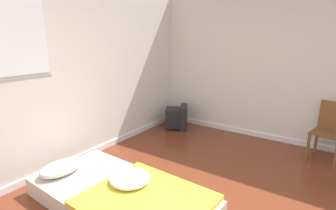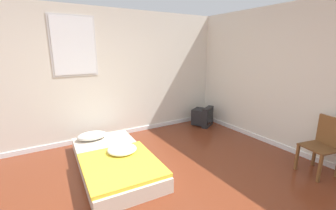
{
  "view_description": "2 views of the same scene",
  "coord_description": "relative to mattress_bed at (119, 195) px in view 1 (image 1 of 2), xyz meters",
  "views": [
    {
      "loc": [
        -1.75,
        -0.6,
        1.8
      ],
      "look_at": [
        1.27,
        1.45,
        0.84
      ],
      "focal_mm": 28.0,
      "sensor_mm": 36.0,
      "label": 1
    },
    {
      "loc": [
        -0.93,
        -1.97,
        1.83
      ],
      "look_at": [
        1.19,
        1.53,
        0.8
      ],
      "focal_mm": 24.0,
      "sensor_mm": 36.0,
      "label": 2
    }
  ],
  "objects": [
    {
      "name": "mattress_bed",
      "position": [
        0.0,
        0.0,
        0.0
      ],
      "size": [
        1.11,
        2.1,
        0.35
      ],
      "color": "beige",
      "rests_on": "ground_plane"
    },
    {
      "name": "wooden_chair",
      "position": [
        2.64,
        -1.77,
        0.37
      ],
      "size": [
        0.49,
        0.49,
        0.87
      ],
      "color": "brown",
      "rests_on": "ground_plane"
    },
    {
      "name": "wall_back",
      "position": [
        -0.01,
        1.32,
        1.16
      ],
      "size": [
        8.28,
        0.08,
        2.6
      ],
      "color": "silver",
      "rests_on": "ground_plane"
    },
    {
      "name": "crt_tv",
      "position": [
        2.5,
        0.84,
        0.09
      ],
      "size": [
        0.56,
        0.57,
        0.47
      ],
      "color": "black",
      "rests_on": "ground_plane"
    },
    {
      "name": "wall_right",
      "position": [
        2.96,
        -1.23,
        1.15
      ],
      "size": [
        0.08,
        7.45,
        2.6
      ],
      "color": "silver",
      "rests_on": "ground_plane"
    }
  ]
}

